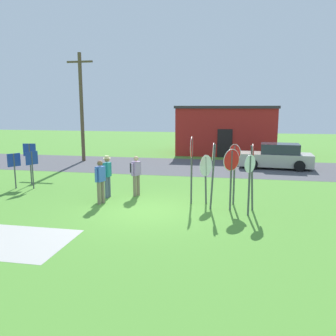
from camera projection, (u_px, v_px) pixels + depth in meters
ground_plane at (146, 211)px, 12.48m from camera, size 80.00×80.00×0.00m
street_asphalt at (185, 166)px, 21.85m from camera, size 60.00×6.40×0.01m
concrete_path at (12, 241)px, 9.61m from camera, size 3.20×2.40×0.01m
building_background at (226, 130)px, 27.66m from camera, size 7.68×4.62×3.80m
utility_pole at (81, 105)px, 23.44m from camera, size 1.80×0.24×7.27m
parked_car_on_street at (276, 157)px, 21.17m from camera, size 4.42×2.25×1.51m
stop_sign_tallest at (253, 166)px, 12.28m from camera, size 0.19×0.69×2.42m
stop_sign_leaning_left at (206, 171)px, 13.19m from camera, size 0.44×0.73×1.90m
stop_sign_nearest at (234, 165)px, 13.03m from camera, size 0.44×0.45×2.33m
stop_sign_low_front at (213, 165)px, 12.39m from camera, size 0.18×0.65×2.45m
stop_sign_far_back at (249, 175)px, 11.71m from camera, size 0.38×0.50×2.12m
stop_sign_leaning_right at (231, 168)px, 12.29m from camera, size 0.55×0.60×2.24m
stop_sign_center_cluster at (192, 158)px, 13.09m from camera, size 0.07×0.82×2.61m
person_on_left at (136, 173)px, 14.44m from camera, size 0.45×0.52×1.69m
person_near_signs at (100, 180)px, 13.25m from camera, size 0.33×0.54×1.69m
person_in_teal at (107, 173)px, 14.17m from camera, size 0.41×0.57×1.74m
info_panel_leftmost at (32, 163)px, 15.68m from camera, size 0.29×0.55×1.71m
info_panel_middle at (30, 156)px, 16.50m from camera, size 0.59×0.15×1.99m
info_panel_rightmost at (14, 164)px, 15.72m from camera, size 0.34×0.52×1.62m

